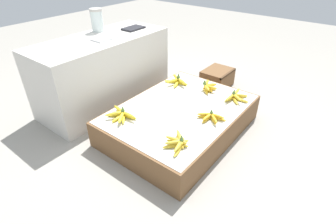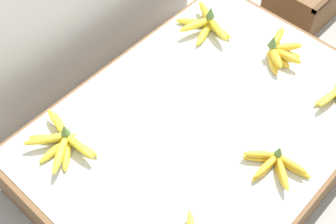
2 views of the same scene
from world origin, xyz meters
name	(u,v)px [view 1 (image 1 of 2)]	position (x,y,z in m)	size (l,w,h in m)	color
ground_plane	(180,130)	(0.00, 0.00, 0.00)	(10.00, 10.00, 0.00)	gray
display_platform	(180,119)	(0.00, 0.00, 0.12)	(1.28, 0.92, 0.24)	brown
back_vendor_table	(104,71)	(-0.04, 0.93, 0.34)	(1.36, 0.58, 0.69)	beige
wooden_crate	(217,78)	(1.00, 0.18, 0.10)	(0.36, 0.28, 0.20)	brown
banana_bunch_front_left	(178,143)	(-0.42, -0.28, 0.27)	(0.24, 0.18, 0.10)	gold
banana_bunch_front_midleft	(211,117)	(0.00, -0.30, 0.26)	(0.15, 0.23, 0.08)	gold
banana_bunch_front_midright	(236,97)	(0.43, -0.31, 0.27)	(0.27, 0.19, 0.10)	gold
banana_bunch_middle_midright	(208,87)	(0.43, -0.01, 0.27)	(0.21, 0.18, 0.11)	gold
banana_bunch_back_left	(121,115)	(-0.42, 0.29, 0.27)	(0.19, 0.27, 0.10)	yellow
banana_bunch_back_midright	(177,81)	(0.36, 0.30, 0.27)	(0.23, 0.26, 0.11)	yellow
glass_jar	(97,20)	(0.10, 1.11, 0.80)	(0.12, 0.12, 0.22)	silver
foam_tray_white	(104,38)	(-0.04, 0.85, 0.70)	(0.22, 0.15, 0.02)	white
foam_tray_dark	(133,28)	(0.37, 0.89, 0.70)	(0.22, 0.15, 0.02)	#232328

